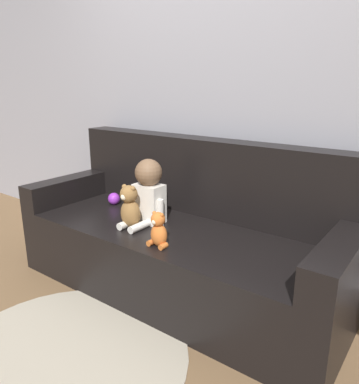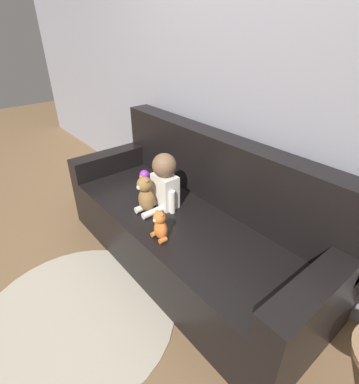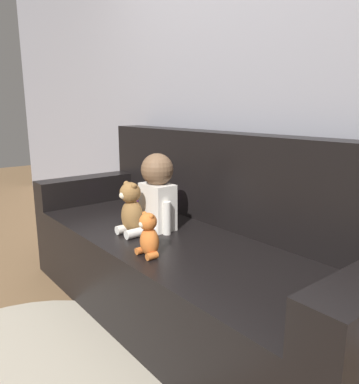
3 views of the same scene
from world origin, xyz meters
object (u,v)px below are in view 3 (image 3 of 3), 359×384
couch (194,254)px  person_baby (156,193)px  plush_toy_side (149,236)px  teddy_bear_brown (131,208)px  toy_ball (132,202)px

couch → person_baby: (-0.19, -0.11, 0.32)m
plush_toy_side → teddy_bear_brown: bearing=161.1°
person_baby → plush_toy_side: bearing=-40.4°
plush_toy_side → person_baby: bearing=139.6°
person_baby → toy_ball: (-0.45, 0.12, -0.16)m
plush_toy_side → toy_ball: size_ratio=2.28×
person_baby → teddy_bear_brown: person_baby is taller
couch → plush_toy_side: couch is taller
couch → plush_toy_side: 0.42m
teddy_bear_brown → couch: bearing=47.6°
teddy_bear_brown → plush_toy_side: teddy_bear_brown is taller
couch → toy_ball: 0.66m
person_baby → toy_ball: size_ratio=4.69×
plush_toy_side → toy_ball: bearing=153.4°
person_baby → teddy_bear_brown: (-0.03, -0.14, -0.07)m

